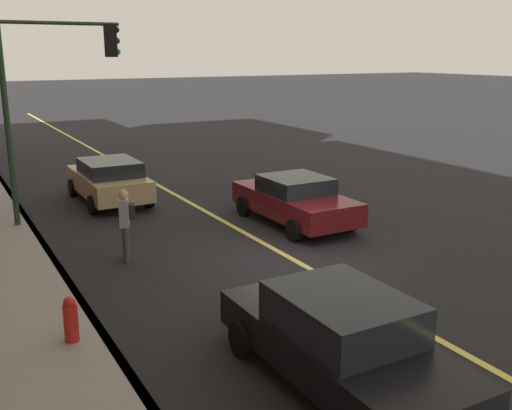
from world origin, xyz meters
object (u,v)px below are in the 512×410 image
car_tan (109,180)px  pedestrian_with_backpack (125,219)px  fire_hydrant (71,323)px  traffic_light_mast (50,84)px  car_maroon (295,199)px  car_black (341,340)px

car_tan → pedestrian_with_backpack: pedestrian_with_backpack is taller
pedestrian_with_backpack → fire_hydrant: size_ratio=1.88×
traffic_light_mast → fire_hydrant: 8.66m
car_tan → fire_hydrant: car_tan is taller
car_maroon → car_black: car_black is taller
car_tan → traffic_light_mast: size_ratio=0.71×
car_tan → pedestrian_with_backpack: bearing=168.2°
pedestrian_with_backpack → fire_hydrant: bearing=150.8°
car_maroon → fire_hydrant: car_maroon is taller
car_maroon → traffic_light_mast: bearing=61.6°
car_tan → car_black: (-12.80, 0.12, -0.01)m
car_black → traffic_light_mast: size_ratio=0.76×
car_tan → fire_hydrant: bearing=160.9°
car_black → fire_hydrant: bearing=46.3°
car_maroon → car_tan: 6.52m
traffic_light_mast → car_black: bearing=-170.4°
fire_hydrant → car_black: bearing=-133.7°
pedestrian_with_backpack → traffic_light_mast: size_ratio=0.30×
pedestrian_with_backpack → fire_hydrant: 4.37m
car_maroon → pedestrian_with_backpack: 5.30m
car_black → traffic_light_mast: (10.88, 1.85, 3.26)m
car_maroon → pedestrian_with_backpack: (-0.78, 5.24, 0.32)m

